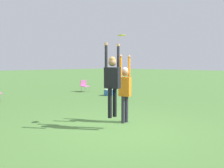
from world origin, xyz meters
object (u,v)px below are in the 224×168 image
Objects in this scene: person_defending at (125,87)px; person_jumping at (112,78)px; camping_chair_2 at (85,85)px; cooler_box at (108,92)px; frisbee at (121,35)px.

person_jumping is at bearing -90.00° from person_defending.
person_jumping reaches higher than camping_chair_2.
person_defending is 8.31m from camping_chair_2.
cooler_box is (4.83, 5.00, -1.34)m from person_jumping.
frisbee is 8.95m from camping_chair_2.
cooler_box is (4.37, 4.95, -2.61)m from frisbee.
frisbee is (0.46, 0.06, 1.27)m from person_jumping.
person_jumping is at bearing -172.74° from frisbee.
person_jumping is 0.95m from person_defending.
frisbee is at bearing -99.11° from person_jumping.
person_jumping is 0.97× the size of person_defending.
camping_chair_2 is (4.48, 7.39, -2.32)m from frisbee.
person_defending is (0.85, 0.25, -0.33)m from person_jumping.
frisbee reaches higher than camping_chair_2.
camping_chair_2 is 1.81× the size of cooler_box.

